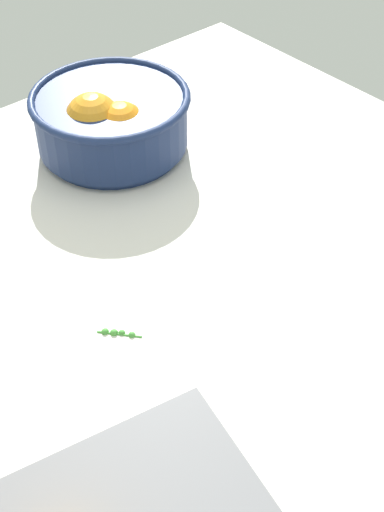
% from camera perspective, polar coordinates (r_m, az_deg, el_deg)
% --- Properties ---
extents(ground_plane, '(1.15, 1.07, 0.03)m').
position_cam_1_polar(ground_plane, '(0.86, -1.49, -4.37)').
color(ground_plane, silver).
extents(fruit_bowl, '(0.24, 0.24, 0.11)m').
position_cam_1_polar(fruit_bowl, '(1.08, -6.63, 11.05)').
color(fruit_bowl, navy).
rests_on(fruit_bowl, ground_plane).
extents(herb_sprig_0, '(0.04, 0.04, 0.01)m').
position_cam_1_polar(herb_sprig_0, '(0.82, -6.17, -6.22)').
color(herb_sprig_0, '#429036').
rests_on(herb_sprig_0, ground_plane).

